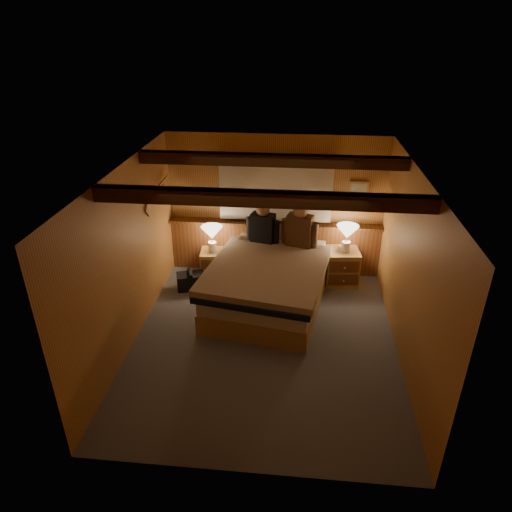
# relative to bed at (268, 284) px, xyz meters

# --- Properties ---
(floor) EXTENTS (4.20, 4.20, 0.00)m
(floor) POSITION_rel_bed_xyz_m (0.02, -0.91, -0.38)
(floor) COLOR slate
(floor) RESTS_ON ground
(ceiling) EXTENTS (4.20, 4.20, 0.00)m
(ceiling) POSITION_rel_bed_xyz_m (0.02, -0.91, 2.02)
(ceiling) COLOR #B98545
(ceiling) RESTS_ON wall_back
(wall_back) EXTENTS (3.60, 0.00, 3.60)m
(wall_back) POSITION_rel_bed_xyz_m (0.02, 1.19, 0.82)
(wall_back) COLOR #CA9448
(wall_back) RESTS_ON floor
(wall_left) EXTENTS (0.00, 4.20, 4.20)m
(wall_left) POSITION_rel_bed_xyz_m (-1.78, -0.91, 0.82)
(wall_left) COLOR #CA9448
(wall_left) RESTS_ON floor
(wall_right) EXTENTS (0.00, 4.20, 4.20)m
(wall_right) POSITION_rel_bed_xyz_m (1.82, -0.91, 0.82)
(wall_right) COLOR #CA9448
(wall_right) RESTS_ON floor
(wall_front) EXTENTS (3.60, 0.00, 3.60)m
(wall_front) POSITION_rel_bed_xyz_m (0.02, -3.01, 0.82)
(wall_front) COLOR #CA9448
(wall_front) RESTS_ON floor
(wainscot) EXTENTS (3.60, 0.23, 0.94)m
(wainscot) POSITION_rel_bed_xyz_m (0.02, 1.13, 0.10)
(wainscot) COLOR brown
(wainscot) RESTS_ON wall_back
(curtain_window) EXTENTS (2.18, 0.09, 1.11)m
(curtain_window) POSITION_rel_bed_xyz_m (0.02, 1.12, 1.14)
(curtain_window) COLOR #482912
(curtain_window) RESTS_ON wall_back
(ceiling_beams) EXTENTS (3.60, 1.65, 0.16)m
(ceiling_beams) POSITION_rel_bed_xyz_m (0.02, -0.76, 1.93)
(ceiling_beams) COLOR #482912
(ceiling_beams) RESTS_ON ceiling
(coat_rail) EXTENTS (0.05, 0.55, 0.24)m
(coat_rail) POSITION_rel_bed_xyz_m (-1.70, 0.67, 1.29)
(coat_rail) COLOR white
(coat_rail) RESTS_ON wall_left
(framed_print) EXTENTS (0.30, 0.04, 0.25)m
(framed_print) POSITION_rel_bed_xyz_m (1.37, 1.17, 1.17)
(framed_print) COLOR tan
(framed_print) RESTS_ON wall_back
(bed) EXTENTS (1.98, 2.40, 0.74)m
(bed) POSITION_rel_bed_xyz_m (0.00, 0.00, 0.00)
(bed) COLOR tan
(bed) RESTS_ON floor
(nightstand_left) EXTENTS (0.49, 0.45, 0.50)m
(nightstand_left) POSITION_rel_bed_xyz_m (-0.97, 0.77, -0.13)
(nightstand_left) COLOR tan
(nightstand_left) RESTS_ON floor
(nightstand_right) EXTENTS (0.59, 0.54, 0.60)m
(nightstand_right) POSITION_rel_bed_xyz_m (1.17, 0.82, -0.08)
(nightstand_right) COLOR tan
(nightstand_right) RESTS_ON floor
(lamp_left) EXTENTS (0.35, 0.35, 0.46)m
(lamp_left) POSITION_rel_bed_xyz_m (-1.00, 0.76, 0.44)
(lamp_left) COLOR white
(lamp_left) RESTS_ON nightstand_left
(lamp_right) EXTENTS (0.35, 0.35, 0.46)m
(lamp_right) POSITION_rel_bed_xyz_m (1.21, 0.80, 0.54)
(lamp_right) COLOR white
(lamp_right) RESTS_ON nightstand_right
(person_left) EXTENTS (0.55, 0.31, 0.68)m
(person_left) POSITION_rel_bed_xyz_m (-0.15, 0.79, 0.62)
(person_left) COLOR black
(person_left) RESTS_ON bed
(person_right) EXTENTS (0.59, 0.33, 0.73)m
(person_right) POSITION_rel_bed_xyz_m (0.44, 0.69, 0.64)
(person_right) COLOR #503320
(person_right) RESTS_ON bed
(duffel_bag) EXTENTS (0.50, 0.39, 0.32)m
(duffel_bag) POSITION_rel_bed_xyz_m (-1.31, 0.38, -0.24)
(duffel_bag) COLOR black
(duffel_bag) RESTS_ON floor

